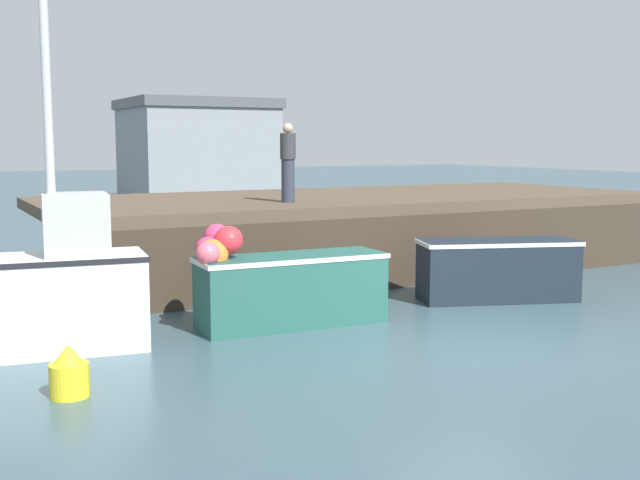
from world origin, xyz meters
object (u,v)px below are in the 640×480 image
(mooring_buoy_foreground, at_px, (69,373))
(fishing_boat_near_left, at_px, (59,287))
(dockworker, at_px, (288,163))
(rowboat, at_px, (514,280))
(fishing_boat_mid, at_px, (498,268))
(fishing_boat_near_right, at_px, (284,284))

(mooring_buoy_foreground, bearing_deg, fishing_boat_near_left, 82.87)
(dockworker, height_order, mooring_buoy_foreground, dockworker)
(rowboat, bearing_deg, fishing_boat_mid, -144.38)
(fishing_boat_near_left, relative_size, mooring_buoy_foreground, 8.38)
(rowboat, height_order, mooring_buoy_foreground, mooring_buoy_foreground)
(fishing_boat_near_right, height_order, rowboat, fishing_boat_near_right)
(mooring_buoy_foreground, bearing_deg, dockworker, 45.00)
(fishing_boat_near_left, distance_m, fishing_boat_near_right, 3.66)
(fishing_boat_near_right, height_order, fishing_boat_mid, fishing_boat_near_right)
(fishing_boat_near_left, height_order, dockworker, fishing_boat_near_left)
(fishing_boat_mid, bearing_deg, dockworker, 128.79)
(rowboat, xyz_separation_m, dockworker, (-4.09, 2.69, 2.50))
(fishing_boat_mid, relative_size, mooring_buoy_foreground, 5.01)
(fishing_boat_near_left, bearing_deg, fishing_boat_mid, -0.84)
(fishing_boat_near_left, xyz_separation_m, rowboat, (9.53, 0.75, -0.80))
(mooring_buoy_foreground, bearing_deg, fishing_boat_near_right, 28.71)
(rowboat, distance_m, dockworker, 5.50)
(rowboat, relative_size, dockworker, 0.90)
(fishing_boat_near_right, xyz_separation_m, mooring_buoy_foreground, (-3.93, -2.15, -0.43))
(rowboat, xyz_separation_m, mooring_buoy_foreground, (-9.82, -3.04, 0.13))
(fishing_boat_near_left, relative_size, dockworker, 3.21)
(rowboat, distance_m, mooring_buoy_foreground, 10.28)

